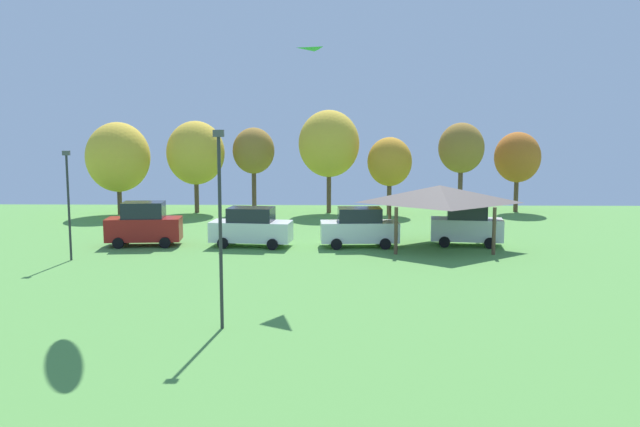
% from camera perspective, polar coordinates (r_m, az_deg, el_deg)
% --- Properties ---
extents(kite_flying_8, '(1.34, 1.68, 0.07)m').
position_cam_1_polar(kite_flying_8, '(31.02, -2.05, 12.83)').
color(kite_flying_8, green).
extents(parked_car_leftmost, '(4.40, 2.28, 2.58)m').
position_cam_1_polar(parked_car_leftmost, '(40.78, -14.60, -0.90)').
color(parked_car_leftmost, maroon).
rests_on(parked_car_leftmost, ground).
extents(parked_car_second_from_left, '(4.83, 2.45, 2.29)m').
position_cam_1_polar(parked_car_second_from_left, '(39.43, -5.82, -1.15)').
color(parked_car_second_from_left, silver).
rests_on(parked_car_second_from_left, ground).
extents(parked_car_third_from_left, '(4.57, 2.19, 2.28)m').
position_cam_1_polar(parked_car_third_from_left, '(39.20, 3.35, -1.18)').
color(parked_car_third_from_left, silver).
rests_on(parked_car_third_from_left, ground).
extents(parked_car_rightmost_in_row, '(4.32, 2.38, 2.47)m').
position_cam_1_polar(parked_car_rightmost_in_row, '(40.49, 12.24, -0.96)').
color(parked_car_rightmost_in_row, silver).
rests_on(parked_car_rightmost_in_row, ground).
extents(park_pavilion, '(6.89, 5.55, 3.60)m').
position_cam_1_polar(park_pavilion, '(39.31, 10.04, 1.60)').
color(park_pavilion, brown).
rests_on(park_pavilion, ground).
extents(light_post_0, '(0.36, 0.20, 5.71)m').
position_cam_1_polar(light_post_0, '(37.29, -20.43, 1.20)').
color(light_post_0, '#2D2D33').
rests_on(light_post_0, ground).
extents(light_post_1, '(0.36, 0.20, 6.87)m').
position_cam_1_polar(light_post_1, '(23.30, -8.41, -0.47)').
color(light_post_1, '#2D2D33').
rests_on(light_post_1, ground).
extents(treeline_tree_0, '(4.94, 4.94, 7.24)m').
position_cam_1_polar(treeline_tree_0, '(55.24, -16.65, 4.57)').
color(treeline_tree_0, brown).
rests_on(treeline_tree_0, ground).
extents(treeline_tree_1, '(4.60, 4.60, 7.34)m').
position_cam_1_polar(treeline_tree_1, '(55.02, -10.43, 5.04)').
color(treeline_tree_1, brown).
rests_on(treeline_tree_1, ground).
extents(treeline_tree_2, '(3.36, 3.36, 6.81)m').
position_cam_1_polar(treeline_tree_2, '(54.72, -5.61, 5.25)').
color(treeline_tree_2, brown).
rests_on(treeline_tree_2, ground).
extents(treeline_tree_3, '(4.84, 4.84, 8.20)m').
position_cam_1_polar(treeline_tree_3, '(54.12, 0.76, 5.89)').
color(treeline_tree_3, brown).
rests_on(treeline_tree_3, ground).
extents(treeline_tree_4, '(3.48, 3.48, 6.07)m').
position_cam_1_polar(treeline_tree_4, '(53.40, 5.89, 4.34)').
color(treeline_tree_4, brown).
rests_on(treeline_tree_4, ground).
extents(treeline_tree_5, '(3.52, 3.52, 7.19)m').
position_cam_1_polar(treeline_tree_5, '(53.52, 11.81, 5.40)').
color(treeline_tree_5, brown).
rests_on(treeline_tree_5, ground).
extents(treeline_tree_6, '(3.69, 3.69, 6.46)m').
position_cam_1_polar(treeline_tree_6, '(56.98, 16.29, 4.55)').
color(treeline_tree_6, brown).
rests_on(treeline_tree_6, ground).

